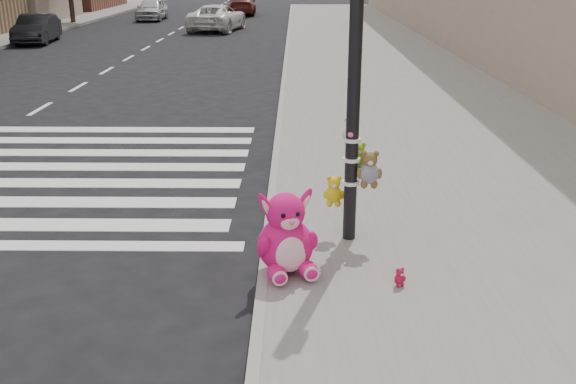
# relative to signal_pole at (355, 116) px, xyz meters

# --- Properties ---
(ground) EXTENTS (120.00, 120.00, 0.00)m
(ground) POSITION_rel_signal_pole_xyz_m (-2.62, -1.81, -1.73)
(ground) COLOR black
(ground) RESTS_ON ground
(sidewalk_near) EXTENTS (7.00, 80.00, 0.14)m
(sidewalk_near) POSITION_rel_signal_pole_xyz_m (2.38, 8.19, -1.66)
(sidewalk_near) COLOR slate
(sidewalk_near) RESTS_ON ground
(curb_edge) EXTENTS (0.12, 80.00, 0.15)m
(curb_edge) POSITION_rel_signal_pole_xyz_m (-1.07, 8.19, -1.66)
(curb_edge) COLOR gray
(curb_edge) RESTS_ON ground
(signal_pole) EXTENTS (0.72, 0.49, 4.00)m
(signal_pole) POSITION_rel_signal_pole_xyz_m (0.00, 0.00, 0.00)
(signal_pole) COLOR black
(signal_pole) RESTS_ON sidewalk_near
(pink_bunny) EXTENTS (0.79, 0.87, 1.00)m
(pink_bunny) POSITION_rel_signal_pole_xyz_m (-0.81, -0.98, -1.18)
(pink_bunny) COLOR #E41372
(pink_bunny) RESTS_ON sidewalk_near
(red_teddy) EXTENTS (0.18, 0.15, 0.22)m
(red_teddy) POSITION_rel_signal_pole_xyz_m (0.43, -1.31, -1.48)
(red_teddy) COLOR #B91239
(red_teddy) RESTS_ON sidewalk_near
(car_dark_far) EXTENTS (1.79, 4.00, 1.28)m
(car_dark_far) POSITION_rel_signal_pole_xyz_m (-12.42, 22.02, -1.09)
(car_dark_far) COLOR black
(car_dark_far) RESTS_ON ground
(car_white_near) EXTENTS (2.99, 5.18, 1.36)m
(car_white_near) POSITION_rel_signal_pole_xyz_m (-4.90, 27.69, -1.05)
(car_white_near) COLOR silver
(car_white_near) RESTS_ON ground
(car_maroon_near) EXTENTS (2.02, 4.62, 1.32)m
(car_maroon_near) POSITION_rel_signal_pole_xyz_m (-4.43, 38.60, -1.07)
(car_maroon_near) COLOR #501A17
(car_maroon_near) RESTS_ON ground
(car_silver_deep) EXTENTS (1.68, 3.98, 1.35)m
(car_silver_deep) POSITION_rel_signal_pole_xyz_m (-9.79, 34.20, -1.06)
(car_silver_deep) COLOR #BABABF
(car_silver_deep) RESTS_ON ground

